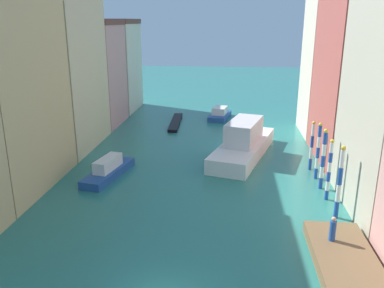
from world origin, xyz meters
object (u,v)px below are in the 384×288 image
(waterfront_dock, at_px, (344,258))
(vaporetto_white, at_px, (244,143))
(mooring_pole_0, at_px, (340,182))
(motorboat_0, at_px, (220,114))
(motorboat_1, at_px, (108,170))
(mooring_pole_2, at_px, (323,159))
(mooring_pole_3, at_px, (318,151))
(person_on_dock, at_px, (333,230))
(mooring_pole_4, at_px, (312,145))
(gondola_black, at_px, (176,122))
(mooring_pole_1, at_px, (329,169))

(waterfront_dock, relative_size, vaporetto_white, 0.52)
(mooring_pole_0, relative_size, motorboat_0, 0.92)
(vaporetto_white, relative_size, motorboat_1, 1.93)
(mooring_pole_2, height_order, mooring_pole_3, mooring_pole_2)
(mooring_pole_3, bearing_deg, waterfront_dock, -94.02)
(person_on_dock, xyz_separation_m, mooring_pole_4, (1.18, 13.34, 0.88))
(mooring_pole_2, bearing_deg, gondola_black, 126.42)
(person_on_dock, height_order, mooring_pole_1, mooring_pole_1)
(gondola_black, bearing_deg, motorboat_1, -99.54)
(mooring_pole_3, distance_m, vaporetto_white, 8.10)
(mooring_pole_4, relative_size, motorboat_1, 0.65)
(waterfront_dock, relative_size, mooring_pole_3, 1.43)
(mooring_pole_0, relative_size, mooring_pole_4, 1.15)
(mooring_pole_3, bearing_deg, motorboat_1, -175.62)
(mooring_pole_2, relative_size, vaporetto_white, 0.37)
(mooring_pole_3, xyz_separation_m, motorboat_1, (-17.45, -1.34, -1.86))
(mooring_pole_0, relative_size, vaporetto_white, 0.39)
(mooring_pole_2, bearing_deg, vaporetto_white, 128.24)
(waterfront_dock, relative_size, gondola_black, 0.77)
(mooring_pole_4, bearing_deg, mooring_pole_2, -88.81)
(waterfront_dock, bearing_deg, motorboat_0, 103.37)
(waterfront_dock, relative_size, motorboat_0, 1.25)
(person_on_dock, relative_size, mooring_pole_2, 0.30)
(mooring_pole_4, bearing_deg, mooring_pole_3, -86.91)
(person_on_dock, xyz_separation_m, motorboat_1, (-16.16, 9.94, -0.79))
(mooring_pole_2, distance_m, mooring_pole_4, 4.18)
(motorboat_1, bearing_deg, mooring_pole_2, -2.54)
(mooring_pole_0, bearing_deg, person_on_dock, -106.82)
(mooring_pole_4, bearing_deg, gondola_black, 133.07)
(mooring_pole_0, bearing_deg, mooring_pole_1, 90.03)
(vaporetto_white, relative_size, motorboat_0, 2.38)
(person_on_dock, distance_m, mooring_pole_3, 11.40)
(mooring_pole_1, bearing_deg, motorboat_1, 170.80)
(mooring_pole_2, height_order, gondola_black, mooring_pole_2)
(person_on_dock, bearing_deg, mooring_pole_3, 83.48)
(motorboat_0, bearing_deg, person_on_dock, -76.85)
(mooring_pole_1, height_order, mooring_pole_2, mooring_pole_2)
(mooring_pole_1, bearing_deg, gondola_black, 123.74)
(mooring_pole_0, bearing_deg, mooring_pole_4, 90.68)
(mooring_pole_0, xyz_separation_m, vaporetto_white, (-5.93, 12.41, -1.32))
(mooring_pole_3, bearing_deg, gondola_black, 129.67)
(mooring_pole_3, bearing_deg, mooring_pole_4, 93.09)
(person_on_dock, distance_m, motorboat_0, 32.90)
(mooring_pole_0, distance_m, mooring_pole_2, 4.92)
(vaporetto_white, xyz_separation_m, motorboat_1, (-11.52, -6.72, -0.67))
(mooring_pole_3, height_order, motorboat_0, mooring_pole_3)
(person_on_dock, relative_size, motorboat_1, 0.22)
(waterfront_dock, xyz_separation_m, gondola_black, (-13.45, 29.73, -0.17))
(waterfront_dock, bearing_deg, mooring_pole_1, 84.02)
(mooring_pole_1, bearing_deg, waterfront_dock, -95.98)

